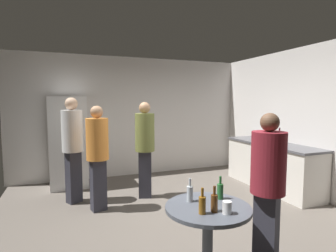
{
  "coord_description": "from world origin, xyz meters",
  "views": [
    {
      "loc": [
        -1.49,
        -3.48,
        1.71
      ],
      "look_at": [
        0.13,
        0.73,
        1.29
      ],
      "focal_mm": 28.9,
      "sensor_mm": 36.0,
      "label": 1
    }
  ],
  "objects_px": {
    "kettle": "(259,137)",
    "person_in_orange_shirt": "(98,150)",
    "wine_bottle_on_counter": "(279,138)",
    "person_in_white_shirt": "(73,141)",
    "beer_bottle_green": "(220,191)",
    "beer_bottle_clear": "(190,193)",
    "beer_bottle_brown": "(214,202)",
    "beer_bottle_amber": "(202,204)",
    "plastic_cup_white": "(227,208)",
    "foreground_table": "(208,217)",
    "refrigerator": "(68,142)",
    "person_in_olive_shirt": "(145,142)",
    "person_in_maroon_shirt": "(268,179)"
  },
  "relations": [
    {
      "from": "beer_bottle_amber",
      "to": "beer_bottle_green",
      "type": "height_order",
      "value": "same"
    },
    {
      "from": "beer_bottle_clear",
      "to": "person_in_orange_shirt",
      "type": "distance_m",
      "value": 2.04
    },
    {
      "from": "kettle",
      "to": "person_in_white_shirt",
      "type": "relative_size",
      "value": 0.14
    },
    {
      "from": "beer_bottle_green",
      "to": "beer_bottle_clear",
      "type": "distance_m",
      "value": 0.32
    },
    {
      "from": "beer_bottle_clear",
      "to": "plastic_cup_white",
      "type": "height_order",
      "value": "beer_bottle_clear"
    },
    {
      "from": "beer_bottle_green",
      "to": "person_in_maroon_shirt",
      "type": "xyz_separation_m",
      "value": [
        0.46,
        -0.15,
        0.11
      ]
    },
    {
      "from": "kettle",
      "to": "beer_bottle_green",
      "type": "xyz_separation_m",
      "value": [
        -2.3,
        -2.21,
        -0.15
      ]
    },
    {
      "from": "refrigerator",
      "to": "person_in_orange_shirt",
      "type": "relative_size",
      "value": 1.1
    },
    {
      "from": "kettle",
      "to": "person_in_white_shirt",
      "type": "distance_m",
      "value": 3.62
    },
    {
      "from": "beer_bottle_clear",
      "to": "wine_bottle_on_counter",
      "type": "bearing_deg",
      "value": 32.08
    },
    {
      "from": "beer_bottle_clear",
      "to": "person_in_orange_shirt",
      "type": "xyz_separation_m",
      "value": [
        -0.65,
        1.93,
        0.14
      ]
    },
    {
      "from": "beer_bottle_amber",
      "to": "person_in_orange_shirt",
      "type": "xyz_separation_m",
      "value": [
        -0.63,
        2.23,
        0.14
      ]
    },
    {
      "from": "refrigerator",
      "to": "person_in_maroon_shirt",
      "type": "relative_size",
      "value": 1.13
    },
    {
      "from": "beer_bottle_green",
      "to": "person_in_maroon_shirt",
      "type": "relative_size",
      "value": 0.14
    },
    {
      "from": "person_in_maroon_shirt",
      "to": "person_in_olive_shirt",
      "type": "bearing_deg",
      "value": -106.74
    },
    {
      "from": "kettle",
      "to": "beer_bottle_brown",
      "type": "height_order",
      "value": "kettle"
    },
    {
      "from": "beer_bottle_brown",
      "to": "refrigerator",
      "type": "bearing_deg",
      "value": 107.51
    },
    {
      "from": "person_in_orange_shirt",
      "to": "beer_bottle_amber",
      "type": "bearing_deg",
      "value": 2.6
    },
    {
      "from": "person_in_olive_shirt",
      "to": "wine_bottle_on_counter",
      "type": "bearing_deg",
      "value": 96.3
    },
    {
      "from": "kettle",
      "to": "beer_bottle_amber",
      "type": "relative_size",
      "value": 1.06
    },
    {
      "from": "beer_bottle_clear",
      "to": "person_in_orange_shirt",
      "type": "height_order",
      "value": "person_in_orange_shirt"
    },
    {
      "from": "kettle",
      "to": "wine_bottle_on_counter",
      "type": "xyz_separation_m",
      "value": [
        0.06,
        -0.49,
        0.05
      ]
    },
    {
      "from": "refrigerator",
      "to": "plastic_cup_white",
      "type": "distance_m",
      "value": 3.95
    },
    {
      "from": "foreground_table",
      "to": "beer_bottle_clear",
      "type": "relative_size",
      "value": 3.48
    },
    {
      "from": "kettle",
      "to": "beer_bottle_green",
      "type": "height_order",
      "value": "kettle"
    },
    {
      "from": "refrigerator",
      "to": "beer_bottle_green",
      "type": "bearing_deg",
      "value": -68.11
    },
    {
      "from": "beer_bottle_clear",
      "to": "plastic_cup_white",
      "type": "xyz_separation_m",
      "value": [
        0.18,
        -0.38,
        -0.03
      ]
    },
    {
      "from": "wine_bottle_on_counter",
      "to": "beer_bottle_brown",
      "type": "distance_m",
      "value": 3.25
    },
    {
      "from": "person_in_orange_shirt",
      "to": "refrigerator",
      "type": "bearing_deg",
      "value": -177.52
    },
    {
      "from": "beer_bottle_amber",
      "to": "plastic_cup_white",
      "type": "distance_m",
      "value": 0.22
    },
    {
      "from": "kettle",
      "to": "beer_bottle_green",
      "type": "relative_size",
      "value": 1.06
    },
    {
      "from": "beer_bottle_amber",
      "to": "plastic_cup_white",
      "type": "bearing_deg",
      "value": -20.69
    },
    {
      "from": "beer_bottle_clear",
      "to": "kettle",
      "type": "bearing_deg",
      "value": 39.65
    },
    {
      "from": "kettle",
      "to": "beer_bottle_clear",
      "type": "distance_m",
      "value": 3.39
    },
    {
      "from": "foreground_table",
      "to": "person_in_orange_shirt",
      "type": "distance_m",
      "value": 2.25
    },
    {
      "from": "beer_bottle_green",
      "to": "person_in_orange_shirt",
      "type": "bearing_deg",
      "value": 116.16
    },
    {
      "from": "wine_bottle_on_counter",
      "to": "beer_bottle_clear",
      "type": "height_order",
      "value": "wine_bottle_on_counter"
    },
    {
      "from": "refrigerator",
      "to": "person_in_maroon_shirt",
      "type": "height_order",
      "value": "refrigerator"
    },
    {
      "from": "refrigerator",
      "to": "beer_bottle_clear",
      "type": "height_order",
      "value": "refrigerator"
    },
    {
      "from": "beer_bottle_green",
      "to": "person_in_maroon_shirt",
      "type": "bearing_deg",
      "value": -18.08
    },
    {
      "from": "person_in_orange_shirt",
      "to": "beer_bottle_green",
      "type": "bearing_deg",
      "value": 12.99
    },
    {
      "from": "refrigerator",
      "to": "beer_bottle_amber",
      "type": "xyz_separation_m",
      "value": [
        1.03,
        -3.67,
        -0.08
      ]
    },
    {
      "from": "wine_bottle_on_counter",
      "to": "person_in_orange_shirt",
      "type": "xyz_separation_m",
      "value": [
        -3.33,
        0.25,
        -0.06
      ]
    },
    {
      "from": "wine_bottle_on_counter",
      "to": "person_in_white_shirt",
      "type": "height_order",
      "value": "person_in_white_shirt"
    },
    {
      "from": "beer_bottle_amber",
      "to": "beer_bottle_brown",
      "type": "xyz_separation_m",
      "value": [
        0.12,
        0.01,
        0.0
      ]
    },
    {
      "from": "beer_bottle_amber",
      "to": "beer_bottle_green",
      "type": "xyz_separation_m",
      "value": [
        0.34,
        0.26,
        0.0
      ]
    },
    {
      "from": "beer_bottle_amber",
      "to": "beer_bottle_clear",
      "type": "height_order",
      "value": "same"
    },
    {
      "from": "foreground_table",
      "to": "person_in_white_shirt",
      "type": "bearing_deg",
      "value": 113.24
    },
    {
      "from": "beer_bottle_green",
      "to": "plastic_cup_white",
      "type": "relative_size",
      "value": 2.09
    },
    {
      "from": "kettle",
      "to": "person_in_orange_shirt",
      "type": "distance_m",
      "value": 3.27
    }
  ]
}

